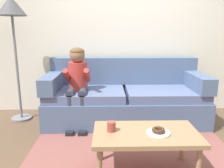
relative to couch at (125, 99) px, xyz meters
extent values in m
plane|color=brown|center=(0.00, -0.85, -0.34)|extent=(10.00, 10.00, 0.00)
cube|color=silver|center=(0.00, 0.55, 1.06)|extent=(8.00, 0.10, 2.80)
cube|color=brown|center=(0.00, -1.10, -0.33)|extent=(2.25, 2.01, 0.01)
cube|color=slate|center=(0.00, -0.05, -0.15)|extent=(2.27, 0.90, 0.38)
cube|color=slate|center=(-0.57, -0.10, 0.10)|extent=(1.09, 0.74, 0.12)
cube|color=slate|center=(0.57, -0.10, 0.10)|extent=(1.09, 0.74, 0.12)
cube|color=slate|center=(0.00, 0.30, 0.37)|extent=(2.27, 0.20, 0.42)
cube|color=slate|center=(-1.04, -0.05, 0.27)|extent=(0.20, 0.90, 0.22)
cube|color=slate|center=(1.04, -0.05, 0.27)|extent=(0.20, 0.90, 0.22)
cube|color=#937551|center=(0.09, -1.32, 0.06)|extent=(0.96, 0.54, 0.04)
cylinder|color=#937551|center=(-0.33, -1.53, -0.15)|extent=(0.04, 0.04, 0.37)
cylinder|color=#937551|center=(0.51, -1.53, -0.15)|extent=(0.04, 0.04, 0.37)
cylinder|color=#937551|center=(-0.33, -1.12, -0.15)|extent=(0.04, 0.04, 0.37)
cylinder|color=#937551|center=(0.51, -1.12, -0.15)|extent=(0.04, 0.04, 0.37)
cylinder|color=#AD3833|center=(-0.67, -0.13, 0.36)|extent=(0.26, 0.26, 0.40)
sphere|color=#846047|center=(-0.67, -0.15, 0.66)|extent=(0.21, 0.21, 0.21)
ellipsoid|color=brown|center=(-0.67, -0.15, 0.71)|extent=(0.20, 0.20, 0.12)
cylinder|color=#333847|center=(-0.75, -0.28, 0.17)|extent=(0.11, 0.30, 0.11)
cylinder|color=#333847|center=(-0.75, -0.43, -0.06)|extent=(0.09, 0.09, 0.44)
cube|color=black|center=(-0.75, -0.48, -0.31)|extent=(0.10, 0.20, 0.06)
cylinder|color=#AD3833|center=(-0.80, -0.23, 0.40)|extent=(0.07, 0.29, 0.23)
cylinder|color=#333847|center=(-0.59, -0.28, 0.17)|extent=(0.11, 0.30, 0.11)
cylinder|color=#333847|center=(-0.59, -0.43, -0.06)|extent=(0.09, 0.09, 0.44)
cube|color=black|center=(-0.59, -0.48, -0.31)|extent=(0.10, 0.20, 0.06)
cylinder|color=#AD3833|center=(-0.53, -0.23, 0.40)|extent=(0.07, 0.29, 0.23)
cylinder|color=white|center=(0.19, -1.36, 0.09)|extent=(0.21, 0.21, 0.01)
torus|color=#422619|center=(0.19, -1.36, 0.11)|extent=(0.17, 0.17, 0.04)
cylinder|color=#993D38|center=(-0.23, -1.30, 0.12)|extent=(0.08, 0.08, 0.09)
cube|color=blue|center=(0.56, -0.83, -0.31)|extent=(0.16, 0.09, 0.05)
cylinder|color=blue|center=(0.48, -0.83, -0.31)|extent=(0.06, 0.06, 0.05)
cylinder|color=blue|center=(0.65, -0.83, -0.31)|extent=(0.06, 0.06, 0.05)
cylinder|color=slate|center=(-1.58, 0.07, -0.32)|extent=(0.30, 0.30, 0.03)
cylinder|color=slate|center=(-1.58, 0.07, 0.47)|extent=(0.04, 0.04, 1.55)
cone|color=#4C4C51|center=(-1.58, 0.07, 1.32)|extent=(0.40, 0.40, 0.26)
camera|label=1|loc=(-0.26, -3.20, 0.95)|focal=35.89mm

